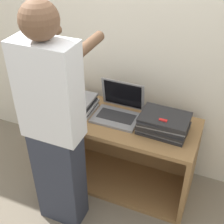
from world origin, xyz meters
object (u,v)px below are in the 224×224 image
(laptop_open, at_px, (118,110))
(person, at_px, (54,129))
(laptop_stack_left, at_px, (72,102))
(laptop_stack_right, at_px, (164,123))

(laptop_open, height_order, person, person)
(laptop_stack_left, height_order, person, person)
(laptop_stack_left, bearing_deg, laptop_open, 7.42)
(laptop_open, bearing_deg, person, -113.93)
(laptop_open, distance_m, person, 0.62)
(laptop_open, bearing_deg, laptop_stack_right, -7.59)
(laptop_stack_right, distance_m, person, 0.82)
(laptop_stack_left, distance_m, person, 0.54)
(laptop_open, height_order, laptop_stack_right, laptop_open)
(laptop_stack_left, bearing_deg, person, -73.61)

